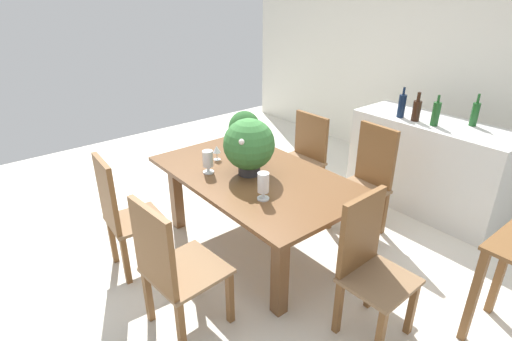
% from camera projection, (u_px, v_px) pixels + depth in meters
% --- Properties ---
extents(ground_plane, '(7.04, 7.04, 0.00)m').
position_uv_depth(ground_plane, '(271.00, 238.00, 3.82)').
color(ground_plane, silver).
extents(back_wall, '(6.40, 0.10, 2.60)m').
position_uv_depth(back_wall, '(440.00, 66.00, 4.75)').
color(back_wall, silver).
rests_on(back_wall, ground).
extents(dining_table, '(1.81, 1.08, 0.73)m').
position_uv_depth(dining_table, '(255.00, 186.00, 3.45)').
color(dining_table, brown).
rests_on(dining_table, ground).
extents(chair_foot_end, '(0.41, 0.45, 1.00)m').
position_uv_depth(chair_foot_end, '(369.00, 261.00, 2.64)').
color(chair_foot_end, brown).
rests_on(chair_foot_end, ground).
extents(chair_far_right, '(0.45, 0.44, 1.03)m').
position_uv_depth(chair_far_right, '(368.00, 176.00, 3.77)').
color(chair_far_right, brown).
rests_on(chair_far_right, ground).
extents(chair_near_left, '(0.43, 0.44, 1.02)m').
position_uv_depth(chair_near_left, '(122.00, 212.00, 3.19)').
color(chair_near_left, brown).
rests_on(chair_near_left, ground).
extents(chair_near_right, '(0.51, 0.51, 1.01)m').
position_uv_depth(chair_near_right, '(171.00, 264.00, 2.59)').
color(chair_near_right, brown).
rests_on(chair_near_right, ground).
extents(chair_far_left, '(0.48, 0.42, 0.94)m').
position_uv_depth(chair_far_left, '(304.00, 153.00, 4.35)').
color(chair_far_left, brown).
rests_on(chair_far_left, ground).
extents(flower_centerpiece, '(0.43, 0.43, 0.48)m').
position_uv_depth(flower_centerpiece, '(249.00, 145.00, 3.30)').
color(flower_centerpiece, '#333338').
rests_on(flower_centerpiece, dining_table).
extents(crystal_vase_left, '(0.09, 0.09, 0.22)m').
position_uv_depth(crystal_vase_left, '(263.00, 184.00, 2.96)').
color(crystal_vase_left, silver).
rests_on(crystal_vase_left, dining_table).
extents(crystal_vase_center_near, '(0.09, 0.09, 0.20)m').
position_uv_depth(crystal_vase_center_near, '(208.00, 160.00, 3.38)').
color(crystal_vase_center_near, silver).
rests_on(crystal_vase_center_near, dining_table).
extents(wine_glass, '(0.07, 0.07, 0.14)m').
position_uv_depth(wine_glass, '(217.00, 150.00, 3.64)').
color(wine_glass, silver).
rests_on(wine_glass, dining_table).
extents(kitchen_counter, '(1.57, 0.62, 0.95)m').
position_uv_depth(kitchen_counter, '(428.00, 165.00, 4.19)').
color(kitchen_counter, silver).
rests_on(kitchen_counter, ground).
extents(wine_bottle_green, '(0.07, 0.07, 0.30)m').
position_uv_depth(wine_bottle_green, '(436.00, 114.00, 3.83)').
color(wine_bottle_green, '#194C1E').
rests_on(wine_bottle_green, kitchen_counter).
extents(wine_bottle_tall, '(0.07, 0.07, 0.31)m').
position_uv_depth(wine_bottle_tall, '(402.00, 106.00, 4.07)').
color(wine_bottle_tall, '#0F1E38').
rests_on(wine_bottle_tall, kitchen_counter).
extents(wine_bottle_amber, '(0.07, 0.07, 0.31)m').
position_uv_depth(wine_bottle_amber, '(475.00, 114.00, 3.83)').
color(wine_bottle_amber, '#194C1E').
rests_on(wine_bottle_amber, kitchen_counter).
extents(wine_bottle_dark, '(0.08, 0.08, 0.29)m').
position_uv_depth(wine_bottle_dark, '(417.00, 110.00, 3.97)').
color(wine_bottle_dark, black).
rests_on(wine_bottle_dark, kitchen_counter).
extents(potted_plant_floor, '(0.45, 0.45, 0.60)m').
position_uv_depth(potted_plant_floor, '(245.00, 130.00, 5.62)').
color(potted_plant_floor, '#9E9384').
rests_on(potted_plant_floor, ground).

